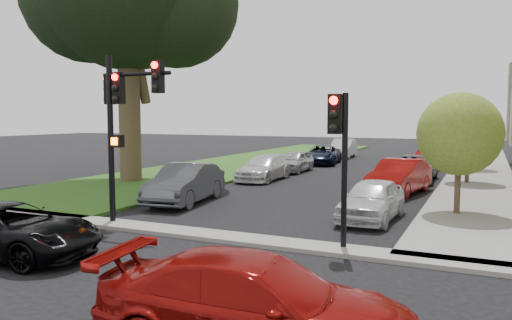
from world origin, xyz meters
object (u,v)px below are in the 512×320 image
at_px(small_tree_b, 469,130).
at_px(small_tree_c, 472,133).
at_px(car_cross_near, 7,230).
at_px(car_parked_7, 294,161).
at_px(car_parked_0, 372,200).
at_px(small_tree_a, 459,134).
at_px(traffic_signal_main, 121,109).
at_px(car_parked_5, 185,183).
at_px(car_parked_6, 263,168).
at_px(car_parked_9, 343,148).
at_px(car_parked_1, 399,177).
at_px(car_cross_far, 257,304).
at_px(car_parked_8, 322,155).
at_px(traffic_signal_secondary, 339,141).
at_px(car_parked_3, 428,158).
at_px(car_parked_2, 412,168).

relative_size(small_tree_b, small_tree_c, 1.15).
bearing_deg(car_cross_near, car_parked_7, -7.09).
height_order(small_tree_b, car_parked_0, small_tree_b).
relative_size(small_tree_a, car_parked_7, 1.10).
xyz_separation_m(small_tree_a, small_tree_c, (-0.00, 15.86, -0.42)).
bearing_deg(traffic_signal_main, car_cross_near, -93.12).
bearing_deg(car_parked_5, car_parked_6, 81.71).
xyz_separation_m(car_parked_7, car_parked_9, (-0.16, 12.12, 0.11)).
bearing_deg(car_parked_1, car_cross_near, -107.44).
bearing_deg(small_tree_a, car_cross_near, -134.14).
bearing_deg(car_cross_far, car_parked_1, -4.65).
relative_size(traffic_signal_main, car_parked_8, 1.09).
distance_m(traffic_signal_main, car_cross_far, 10.03).
distance_m(traffic_signal_main, car_parked_8, 22.50).
distance_m(car_cross_near, car_cross_far, 7.92).
height_order(small_tree_b, car_cross_near, small_tree_b).
xyz_separation_m(car_parked_0, car_parked_7, (-7.44, 12.47, -0.03)).
relative_size(car_cross_near, car_cross_far, 0.97).
bearing_deg(car_parked_6, traffic_signal_secondary, -59.09).
bearing_deg(car_parked_7, car_parked_3, 33.41).
bearing_deg(car_parked_9, car_cross_far, -81.17).
height_order(car_parked_0, car_parked_2, car_parked_2).
distance_m(car_cross_far, car_parked_5, 13.03).
bearing_deg(car_parked_6, car_cross_near, -89.83).
height_order(car_parked_5, car_parked_9, car_parked_5).
relative_size(car_parked_1, car_parked_6, 1.04).
xyz_separation_m(car_cross_far, car_parked_2, (-0.62, 21.23, -0.02)).
bearing_deg(car_parked_2, car_cross_near, -110.64).
bearing_deg(car_cross_far, car_parked_6, 17.32).
bearing_deg(car_cross_near, car_parked_9, -7.01).
relative_size(small_tree_a, car_parked_8, 0.87).
relative_size(traffic_signal_main, car_parked_7, 1.37).
height_order(car_parked_2, car_parked_3, car_parked_3).
bearing_deg(car_parked_2, car_cross_far, -88.87).
bearing_deg(small_tree_c, small_tree_a, -90.00).
height_order(small_tree_a, small_tree_c, small_tree_a).
distance_m(small_tree_b, car_parked_9, 17.23).
bearing_deg(car_parked_1, small_tree_a, -49.24).
bearing_deg(car_parked_8, car_parked_6, -98.30).
bearing_deg(car_cross_near, car_cross_far, -111.62).
relative_size(traffic_signal_main, car_parked_3, 1.21).
xyz_separation_m(car_cross_far, car_parked_7, (-7.89, 22.59, -0.04)).
bearing_deg(traffic_signal_main, small_tree_c, 66.36).
xyz_separation_m(traffic_signal_secondary, car_parked_3, (-0.05, 21.59, -2.08)).
bearing_deg(car_parked_2, traffic_signal_secondary, -89.84).
bearing_deg(car_cross_far, car_parked_5, 31.11).
distance_m(car_parked_0, car_parked_3, 17.43).
bearing_deg(car_parked_8, traffic_signal_main, -96.54).
bearing_deg(car_parked_5, car_parked_7, 81.01).
xyz_separation_m(small_tree_b, car_parked_3, (-2.59, 6.60, -2.04)).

